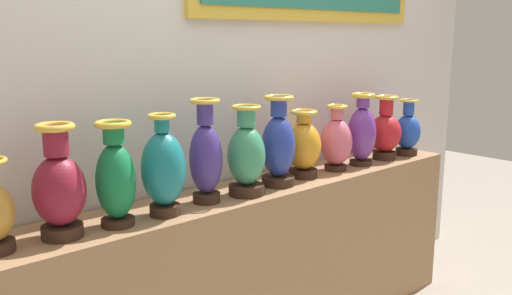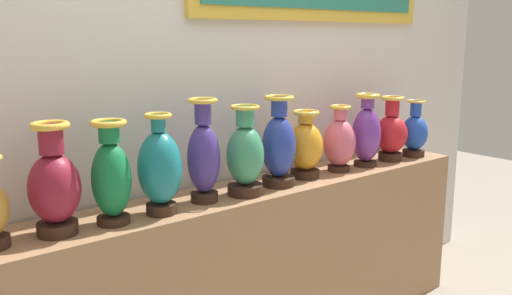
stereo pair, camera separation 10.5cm
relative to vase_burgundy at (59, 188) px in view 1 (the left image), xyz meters
name	(u,v)px [view 1 (the left image)]	position (x,y,z in m)	size (l,w,h in m)	color
display_shelf	(256,270)	(0.91, 0.03, -0.58)	(2.58, 0.36, 0.81)	#99704C
back_wall	(225,60)	(0.93, 0.27, 0.39)	(4.02, 0.14, 2.73)	silver
vase_burgundy	(59,188)	(0.00, 0.00, 0.00)	(0.18, 0.18, 0.40)	#382319
vase_emerald	(116,178)	(0.20, -0.02, 0.00)	(0.14, 0.14, 0.38)	#382319
vase_teal	(164,169)	(0.39, -0.03, 0.01)	(0.17, 0.17, 0.39)	#382319
vase_indigo	(206,157)	(0.61, 0.00, 0.02)	(0.14, 0.14, 0.43)	#382319
vase_jade	(246,156)	(0.81, -0.03, 0.00)	(0.16, 0.16, 0.39)	#382319
vase_cobalt	(278,146)	(1.02, -0.01, 0.01)	(0.16, 0.16, 0.42)	#382319
vase_amber	(303,146)	(1.21, 0.02, -0.02)	(0.17, 0.17, 0.33)	#382319
vase_rose	(336,141)	(1.44, 0.01, -0.02)	(0.16, 0.16, 0.34)	#382319
vase_violet	(362,132)	(1.63, -0.01, 0.00)	(0.15, 0.15, 0.38)	#382319
vase_crimson	(385,132)	(1.84, -0.01, -0.02)	(0.18, 0.18, 0.36)	#382319
vase_sapphire	(407,132)	(2.03, -0.03, -0.04)	(0.15, 0.15, 0.32)	#382319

